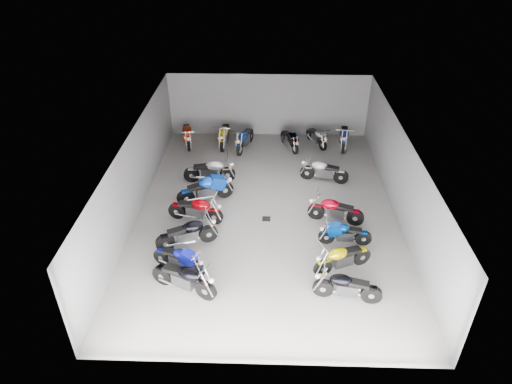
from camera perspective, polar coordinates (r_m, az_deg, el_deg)
ground at (r=17.95m, az=1.32°, el=-2.44°), size 14.00×14.00×0.00m
wall_back at (r=23.36m, az=1.56°, el=10.77°), size 10.00×0.10×3.20m
wall_left at (r=17.80m, az=-14.94°, el=2.13°), size 0.10×14.00×3.20m
wall_right at (r=17.78m, az=17.72°, el=1.61°), size 0.10×14.00×3.20m
ceiling at (r=16.30m, az=1.46°, el=6.84°), size 10.00×14.00×0.04m
drain_grate at (r=17.54m, az=1.30°, el=-3.37°), size 0.32×0.32×0.01m
motorcycle_left_a at (r=14.41m, az=-8.96°, el=-10.59°), size 2.15×1.04×1.00m
motorcycle_left_b at (r=15.21m, az=-9.58°, el=-8.28°), size 1.84×0.94×0.87m
motorcycle_left_c at (r=16.12m, az=-8.55°, el=-5.17°), size 2.11×0.94×0.97m
motorcycle_left_d at (r=17.29m, az=-7.51°, el=-2.19°), size 2.15×0.63×0.96m
motorcycle_left_e at (r=18.35m, az=-6.26°, el=0.33°), size 2.21×1.11×1.04m
motorcycle_left_f at (r=19.67m, az=-5.76°, el=2.67°), size 2.23×0.46×0.98m
motorcycle_right_a at (r=14.30m, az=11.26°, el=-11.54°), size 2.09×0.52×0.92m
motorcycle_right_b at (r=15.25m, az=10.72°, el=-8.10°), size 1.98×1.01×0.93m
motorcycle_right_c at (r=16.37m, az=11.01°, el=-5.15°), size 1.88×0.38×0.82m
motorcycle_right_d at (r=17.37m, az=9.86°, el=-2.28°), size 2.10×0.65×0.94m
motorcycle_right_f at (r=19.83m, az=8.45°, el=2.62°), size 2.08×0.63×0.93m
motorcycle_back_a at (r=23.00m, az=-8.58°, el=7.12°), size 0.64×2.18×0.97m
motorcycle_back_b at (r=22.75m, az=-3.96°, el=7.18°), size 0.48×2.30×1.01m
motorcycle_back_c at (r=22.31m, az=-1.42°, el=6.65°), size 0.76×2.14×0.96m
motorcycle_back_d at (r=22.44m, az=4.24°, el=6.55°), size 0.83×1.84×0.85m
motorcycle_back_e at (r=22.90m, az=7.59°, el=6.87°), size 0.89×1.76×0.82m
motorcycle_back_f at (r=22.98m, az=10.94°, el=6.85°), size 0.54×2.18×0.96m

